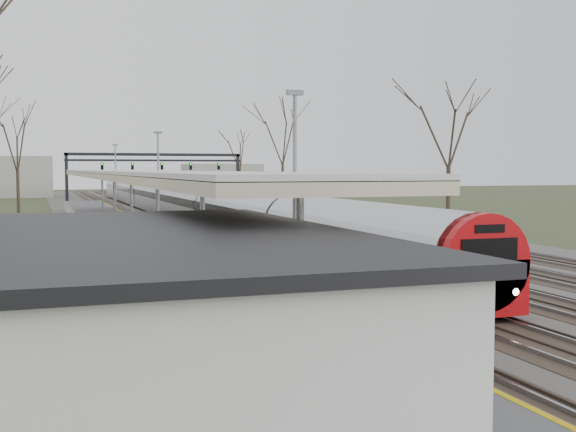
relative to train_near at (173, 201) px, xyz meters
name	(u,v)px	position (x,y,z in m)	size (l,w,h in m)	color
track_bed	(215,220)	(2.76, -3.47, -1.42)	(24.00, 160.00, 0.22)	#474442
platform	(124,237)	(-6.55, -20.97, -0.98)	(3.50, 69.00, 1.00)	#9E9B93
canopy	(134,174)	(-6.55, -25.48, 2.45)	(4.10, 50.00, 3.11)	slate
station_building	(120,354)	(-10.00, -50.47, 0.12)	(6.00, 9.00, 3.20)	silver
signal_gantry	(156,163)	(2.79, 26.52, 3.43)	(21.00, 0.59, 6.08)	black
tree_east_far	(449,125)	(16.50, -16.47, 5.81)	(5.00, 5.00, 10.30)	#2D231C
train_near	(173,201)	(0.00, 0.00, 0.00)	(2.62, 90.21, 3.05)	#B6B9C1
train_far	(178,189)	(7.00, 34.91, 0.00)	(2.62, 60.21, 3.05)	#B6B9C1
passenger	(278,294)	(-6.67, -47.55, 0.30)	(0.57, 0.37, 1.56)	#2D4157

